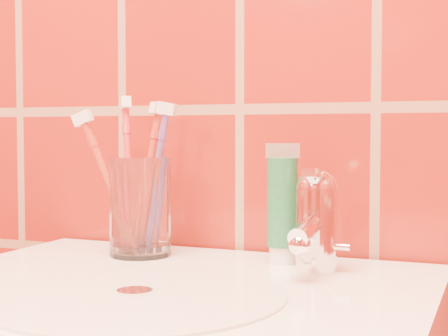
% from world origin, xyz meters
% --- Properties ---
extents(glass_tumbler, '(0.09, 0.09, 0.13)m').
position_xyz_m(glass_tumbler, '(-0.10, 1.10, 0.91)').
color(glass_tumbler, white).
rests_on(glass_tumbler, pedestal_sink).
extents(toothpaste_tube, '(0.04, 0.04, 0.15)m').
position_xyz_m(toothpaste_tube, '(0.09, 1.12, 0.92)').
color(toothpaste_tube, white).
rests_on(toothpaste_tube, pedestal_sink).
extents(faucet, '(0.05, 0.11, 0.12)m').
position_xyz_m(faucet, '(0.14, 1.09, 0.91)').
color(faucet, white).
rests_on(faucet, pedestal_sink).
extents(toothbrush_0, '(0.13, 0.12, 0.19)m').
position_xyz_m(toothbrush_0, '(-0.14, 1.09, 0.94)').
color(toothbrush_0, '#A53523').
rests_on(toothbrush_0, glass_tumbler).
extents(toothbrush_1, '(0.07, 0.06, 0.21)m').
position_xyz_m(toothbrush_1, '(-0.09, 1.12, 0.95)').
color(toothbrush_1, '#6D418C').
rests_on(toothbrush_1, glass_tumbler).
extents(toothbrush_2, '(0.12, 0.13, 0.22)m').
position_xyz_m(toothbrush_2, '(-0.13, 1.12, 0.95)').
color(toothbrush_2, red).
rests_on(toothbrush_2, glass_tumbler).
extents(toothbrush_3, '(0.08, 0.11, 0.21)m').
position_xyz_m(toothbrush_3, '(-0.10, 1.13, 0.95)').
color(toothbrush_3, '#AE3625').
rests_on(toothbrush_3, glass_tumbler).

